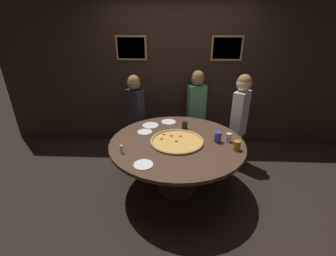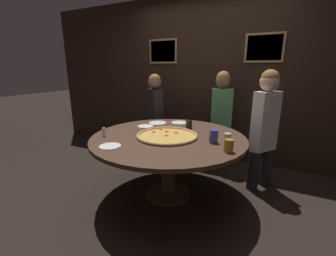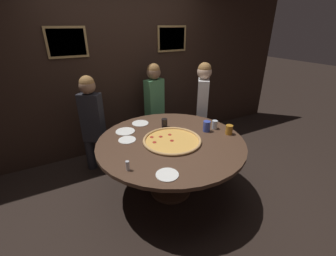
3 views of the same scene
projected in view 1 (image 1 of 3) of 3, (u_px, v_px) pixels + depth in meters
ground_plane at (176, 187)px, 3.18m from camera, size 24.00×24.00×0.00m
back_wall at (178, 74)px, 3.97m from camera, size 6.40×0.08×2.60m
dining_table at (177, 149)px, 2.92m from camera, size 1.72×1.72×0.74m
giant_pizza at (177, 141)px, 2.84m from camera, size 0.68×0.68×0.03m
drink_cup_beside_pizza at (185, 126)px, 3.18m from camera, size 0.08×0.08×0.11m
drink_cup_centre_back at (229, 138)px, 2.84m from camera, size 0.07×0.07×0.11m
drink_cup_front_edge at (218, 137)px, 2.82m from camera, size 0.09×0.09×0.13m
drink_cup_far_right at (237, 145)px, 2.64m from camera, size 0.09×0.09×0.12m
white_plate_far_back at (169, 122)px, 3.44m from camera, size 0.22×0.22×0.01m
white_plate_near_front at (143, 165)px, 2.37m from camera, size 0.21×0.21×0.01m
white_plate_left_side at (151, 125)px, 3.32m from camera, size 0.24×0.24×0.01m
white_plate_beside_cup at (145, 132)px, 3.11m from camera, size 0.20×0.20×0.01m
condiment_shaker at (122, 149)px, 2.58m from camera, size 0.04×0.04×0.10m
diner_side_right at (136, 111)px, 3.74m from camera, size 0.35×0.31×1.39m
diner_side_left at (240, 116)px, 3.43m from camera, size 0.32×0.37×1.46m
diner_centre_back at (196, 107)px, 3.86m from camera, size 0.38×0.23×1.44m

